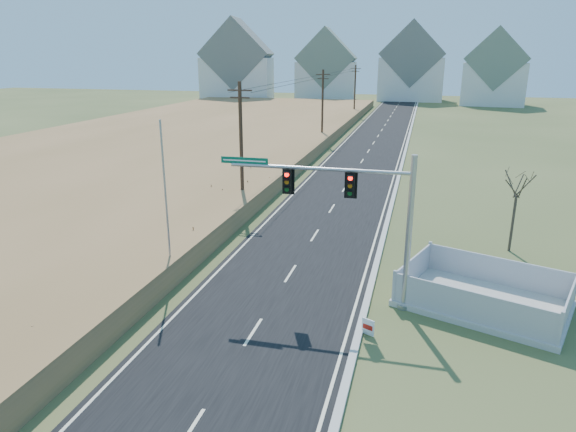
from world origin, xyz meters
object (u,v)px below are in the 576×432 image
Objects in this scene: open_sign at (368,327)px; bare_tree at (518,183)px; traffic_signal_mast at (366,213)px; flagpole at (167,220)px; fence_enclosure at (483,300)px.

open_sign is 0.14× the size of bare_tree.
traffic_signal_mast is 9.56m from flagpole.
traffic_signal_mast is 1.73× the size of bare_tree.
fence_enclosure is (5.27, 1.11, -3.96)m from traffic_signal_mast.
traffic_signal_mast is 11.38m from bare_tree.
open_sign is at bearing -121.00° from fence_enclosure.
bare_tree is (7.38, 8.67, -0.24)m from traffic_signal_mast.
flagpole is (-9.50, 0.08, -1.09)m from traffic_signal_mast.
bare_tree reaches higher than open_sign.
traffic_signal_mast is at bearing -130.42° from bare_tree.
fence_enclosure is 8.68m from bare_tree.
traffic_signal_mast reaches higher than open_sign.
fence_enclosure is 1.63× the size of bare_tree.
fence_enclosure is 1.02× the size of flagpole.
open_sign is 13.75m from bare_tree.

